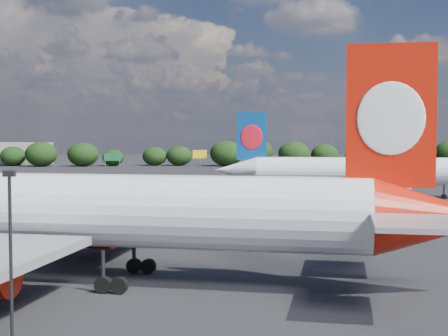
{
  "coord_description": "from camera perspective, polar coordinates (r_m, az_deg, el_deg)",
  "views": [
    {
      "loc": [
        14.62,
        -39.12,
        10.68
      ],
      "look_at": [
        16.0,
        12.0,
        8.0
      ],
      "focal_mm": 50.0,
      "sensor_mm": 36.0,
      "label": 1
    }
  ],
  "objects": [
    {
      "name": "china_southern_airliner",
      "position": [
        108.65,
        11.51,
        -0.33
      ],
      "size": [
        45.18,
        43.08,
        14.74
      ],
      "color": "white",
      "rests_on": "ground"
    },
    {
      "name": "highway_sign",
      "position": [
        217.71,
        -10.16,
        0.96
      ],
      "size": [
        6.0,
        0.3,
        4.5
      ],
      "color": "#13632A",
      "rests_on": "ground"
    },
    {
      "name": "ground",
      "position": [
        100.76,
        -9.89,
        -3.13
      ],
      "size": [
        500.0,
        500.0,
        0.0
      ],
      "primitive_type": "plane",
      "color": "black",
      "rests_on": "ground"
    },
    {
      "name": "apron_lamp_post",
      "position": [
        30.91,
        -18.92,
        -7.46
      ],
      "size": [
        0.55,
        0.3,
        9.05
      ],
      "color": "black",
      "rests_on": "ground"
    },
    {
      "name": "horizon_treeline",
      "position": [
        219.47,
        -1.11,
        1.28
      ],
      "size": [
        205.81,
        16.88,
        9.3
      ],
      "color": "black",
      "rests_on": "ground"
    },
    {
      "name": "qantas_airliner",
      "position": [
        45.85,
        -9.93,
        -4.05
      ],
      "size": [
        50.89,
        48.66,
        16.71
      ],
      "color": "white",
      "rests_on": "ground"
    },
    {
      "name": "billboard_yellow",
      "position": [
        221.24,
        -2.22,
        1.23
      ],
      "size": [
        5.0,
        0.3,
        5.5
      ],
      "color": "yellow",
      "rests_on": "ground"
    }
  ]
}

